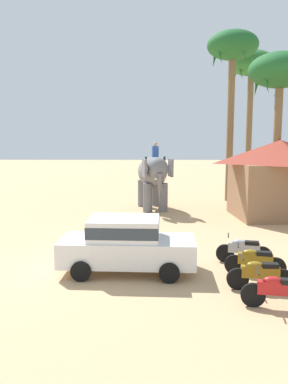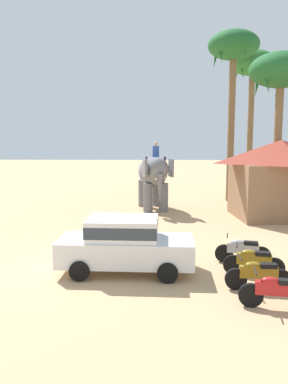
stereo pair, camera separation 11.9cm
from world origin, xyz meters
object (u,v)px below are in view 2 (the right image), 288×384
Objects in this scene: motorcycle_second_in_row at (258,274)px; motorcycle_mid_row at (254,261)px; car_sedan_foreground at (125,243)px; roadside_hut at (280,177)px; motorcycle_fourth_in_row at (243,250)px; palm_tree_near_hut at (233,53)px; motorcycle_nearest_camera at (277,291)px; elephant_with_mahout at (154,175)px; palm_tree_behind_elephant at (252,69)px; palm_tree_left_of_road at (281,75)px.

motorcycle_mid_row is (0.16, 1.12, 0.00)m from motorcycle_second_in_row.
car_sedan_foreground is 0.79× the size of roadside_hut.
motorcycle_fourth_in_row is (3.81, 0.89, -0.46)m from car_sedan_foreground.
roadside_hut is at bearing 48.93° from car_sedan_foreground.
motorcycle_fourth_in_row is at bearing -99.18° from palm_tree_near_hut.
palm_tree_near_hut is (2.07, 16.37, 8.91)m from motorcycle_nearest_camera.
roadside_hut is at bearing 69.52° from motorcycle_second_in_row.
car_sedan_foreground is at bearing 175.91° from motorcycle_mid_row.
elephant_with_mahout is 0.39× the size of palm_tree_behind_elephant.
palm_tree_left_of_road reaches higher than roadside_hut.
palm_tree_near_hut is (2.19, 15.21, 8.91)m from motorcycle_second_in_row.
motorcycle_nearest_camera is 1.17m from motorcycle_second_in_row.
car_sedan_foreground is 4.63m from motorcycle_nearest_camera.
elephant_with_mahout is 0.48× the size of palm_tree_left_of_road.
palm_tree_near_hut reaches higher than roadside_hut.
motorcycle_fourth_in_row is 0.17× the size of palm_tree_behind_elephant.
palm_tree_behind_elephant reaches higher than roadside_hut.
motorcycle_nearest_camera is 2.28m from motorcycle_mid_row.
motorcycle_mid_row is 16.80m from palm_tree_near_hut.
motorcycle_mid_row is 0.17× the size of palm_tree_near_hut.
palm_tree_behind_elephant is 1.95× the size of roadside_hut.
elephant_with_mahout is 13.49m from motorcycle_nearest_camera.
palm_tree_left_of_road reaches higher than motorcycle_mid_row.
roadside_hut is (1.50, -5.33, -7.25)m from palm_tree_near_hut.
roadside_hut is (7.40, 8.49, 1.20)m from car_sedan_foreground.
roadside_hut is (3.69, 9.89, 1.66)m from motorcycle_second_in_row.
palm_tree_left_of_road reaches higher than motorcycle_fourth_in_row.
car_sedan_foreground is at bearing -166.87° from motorcycle_fourth_in_row.
car_sedan_foreground is 0.50× the size of palm_tree_left_of_road.
palm_tree_near_hut is at bearing 80.82° from motorcycle_fourth_in_row.
palm_tree_near_hut is at bearing 81.81° from motorcycle_mid_row.
elephant_with_mahout is 12.11m from palm_tree_behind_elephant.
motorcycle_nearest_camera is at bearing -33.74° from car_sedan_foreground.
car_sedan_foreground is 11.33m from roadside_hut.
palm_tree_behind_elephant is at bearing 78.15° from motorcycle_nearest_camera.
palm_tree_left_of_road is at bearing 66.24° from motorcycle_fourth_in_row.
motorcycle_fourth_in_row is 11.09m from palm_tree_left_of_road.
roadside_hut is at bearing 64.73° from motorcycle_fourth_in_row.
elephant_with_mahout is at bearing 165.93° from palm_tree_left_of_road.
elephant_with_mahout is at bearing 103.17° from motorcycle_second_in_row.
motorcycle_mid_row is (0.04, 2.28, 0.00)m from motorcycle_nearest_camera.
elephant_with_mahout is at bearing 102.55° from motorcycle_nearest_camera.
motorcycle_fourth_in_row is at bearing -73.29° from elephant_with_mahout.
motorcycle_nearest_camera is (3.83, -2.56, -0.46)m from car_sedan_foreground.
motorcycle_second_in_row is at bearing -98.37° from motorcycle_mid_row.
palm_tree_behind_elephant reaches higher than motorcycle_second_in_row.
motorcycle_mid_row is 1.17m from motorcycle_fourth_in_row.
palm_tree_left_of_road is (7.34, 8.91, 6.33)m from car_sedan_foreground.
palm_tree_behind_elephant is 4.17m from palm_tree_near_hut.
motorcycle_mid_row is 0.21× the size of palm_tree_left_of_road.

